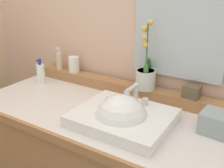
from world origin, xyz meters
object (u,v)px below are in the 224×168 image
lotion_bottle (41,73)px  tumbler_cup (74,64)px  soap_bar (112,97)px  tissue_box (216,123)px  sink_basin (122,120)px  potted_plant (146,75)px  trinket_box (192,92)px  soap_dispenser (59,60)px

lotion_bottle → tumbler_cup: bearing=41.6°
soap_bar → lotion_bottle: bearing=173.5°
lotion_bottle → tissue_box: (1.15, -0.03, -0.02)m
sink_basin → potted_plant: (-0.03, 0.32, 0.13)m
potted_plant → tissue_box: (0.44, -0.16, -0.10)m
tumbler_cup → tissue_box: bearing=-10.3°
trinket_box → lotion_bottle: 0.99m
sink_basin → soap_dispenser: bearing=154.6°
soap_bar → potted_plant: bearing=64.6°
tumbler_cup → lotion_bottle: (-0.17, -0.15, -0.05)m
soap_bar → tissue_box: bearing=4.6°
sink_basin → trinket_box: size_ratio=5.48×
tissue_box → soap_dispenser: bearing=171.2°
soap_dispenser → tumbler_cup: size_ratio=1.48×
potted_plant → tumbler_cup: (-0.55, 0.01, -0.03)m
soap_bar → potted_plant: 0.24m
soap_bar → soap_dispenser: bearing=159.5°
soap_bar → soap_dispenser: soap_dispenser is taller
tumbler_cup → tissue_box: size_ratio=0.82×
soap_dispenser → tumbler_cup: bearing=2.4°
sink_basin → trinket_box: sink_basin is taller
sink_basin → soap_dispenser: size_ratio=2.94×
soap_bar → tissue_box: size_ratio=0.54×
soap_dispenser → lotion_bottle: (-0.04, -0.14, -0.06)m
sink_basin → soap_bar: 0.18m
soap_bar → tumbler_cup: size_ratio=0.65×
soap_dispenser → sink_basin: bearing=-25.4°
potted_plant → soap_dispenser: potted_plant is taller
soap_bar → potted_plant: potted_plant is taller
sink_basin → potted_plant: size_ratio=1.17×
lotion_bottle → tissue_box: bearing=-1.4°
soap_dispenser → trinket_box: (0.94, 0.00, -0.03)m
tumbler_cup → tissue_box: 1.00m
sink_basin → lotion_bottle: (-0.74, 0.19, 0.05)m
trinket_box → sink_basin: bearing=-119.0°
lotion_bottle → tissue_box: lotion_bottle is taller
trinket_box → tissue_box: 0.25m
potted_plant → trinket_box: 0.27m
potted_plant → tumbler_cup: bearing=178.5°
sink_basin → tumbler_cup: bearing=149.5°
trinket_box → tumbler_cup: bearing=-173.9°
sink_basin → trinket_box: 0.42m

